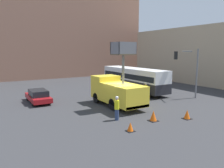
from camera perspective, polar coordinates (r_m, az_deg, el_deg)
The scene contains 12 objects.
ground_plane at distance 20.97m, azimuth 1.64°, elevation -6.27°, with size 120.00×120.00×0.00m, color #333335.
building_backdrop_far at distance 48.79m, azimuth -18.45°, elevation 12.60°, with size 44.00×10.00×18.32m.
building_backdrop_side at distance 41.47m, azimuth 24.30°, elevation 6.84°, with size 10.00×28.00×9.32m.
utility_truck at distance 21.42m, azimuth 1.16°, elevation -1.70°, with size 2.52×6.63×6.18m.
city_bus at distance 29.44m, azimuth 5.63°, elevation 1.63°, with size 2.58×11.38×3.12m.
traffic_light_pole at distance 26.31m, azimuth 19.51°, elevation 4.64°, with size 2.54×2.29×5.65m.
road_worker_near_truck at distance 17.14m, azimuth 1.27°, elevation -6.28°, with size 0.38×0.38×1.93m.
road_worker_directing at distance 24.91m, azimuth 8.78°, elevation -1.68°, with size 0.38×0.38×1.93m.
traffic_cone_near_truck at distance 15.07m, azimuth 4.79°, elevation -11.15°, with size 0.55×0.55×0.63m.
traffic_cone_mid_road at distance 17.40m, azimuth 10.74°, elevation -8.26°, with size 0.70×0.70×0.80m.
traffic_cone_far_side at distance 18.60m, azimuth 19.01°, elevation -7.58°, with size 0.64×0.64×0.73m.
parked_car_curbside at distance 24.32m, azimuth -18.73°, elevation -2.96°, with size 1.84×4.72×1.36m.
Camera 1 is at (-10.97, -17.04, 5.37)m, focal length 35.00 mm.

